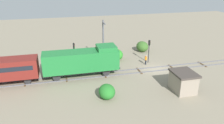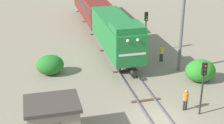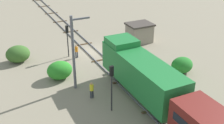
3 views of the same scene
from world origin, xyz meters
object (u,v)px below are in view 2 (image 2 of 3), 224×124
at_px(passenger_car_leading, 92,5).
at_px(traffic_signal_mid, 146,25).
at_px(locomotive, 117,33).
at_px(worker_near_track, 186,98).
at_px(relay_hut, 53,120).
at_px(catenary_mast, 181,29).
at_px(worker_by_signal, 162,52).
at_px(traffic_signal_near, 203,79).

distance_m(passenger_car_leading, traffic_signal_mid, 12.87).
relative_size(locomotive, worker_near_track, 6.82).
relative_size(passenger_car_leading, traffic_signal_mid, 3.14).
xyz_separation_m(passenger_car_leading, worker_near_track, (2.40, -24.51, -1.53)).
bearing_deg(relay_hut, traffic_signal_mid, 50.81).
xyz_separation_m(locomotive, traffic_signal_mid, (3.40, 0.93, 0.32)).
distance_m(passenger_car_leading, worker_near_track, 24.67).
relative_size(locomotive, traffic_signal_mid, 2.60).
distance_m(locomotive, traffic_signal_mid, 3.54).
relative_size(passenger_car_leading, catenary_mast, 1.83).
bearing_deg(traffic_signal_mid, locomotive, -164.69).
bearing_deg(worker_near_track, passenger_car_leading, 127.66).
xyz_separation_m(passenger_car_leading, relay_hut, (-7.50, -25.77, -1.13)).
bearing_deg(relay_hut, catenary_mast, 33.41).
height_order(worker_by_signal, relay_hut, relay_hut).
xyz_separation_m(worker_by_signal, catenary_mast, (0.74, -2.48, 3.06)).
xyz_separation_m(traffic_signal_near, relay_hut, (-10.70, -0.45, -1.47)).
xyz_separation_m(locomotive, catenary_mast, (4.94, -4.23, 1.29)).
height_order(worker_near_track, worker_by_signal, same).
bearing_deg(traffic_signal_mid, catenary_mast, -73.44).
bearing_deg(passenger_car_leading, worker_by_signal, -74.45).
bearing_deg(catenary_mast, worker_by_signal, 106.55).
bearing_deg(traffic_signal_near, worker_by_signal, 84.42).
distance_m(locomotive, traffic_signal_near, 12.41).
bearing_deg(locomotive, catenary_mast, -40.62).
height_order(locomotive, traffic_signal_near, locomotive).
bearing_deg(locomotive, worker_near_track, -77.88).
bearing_deg(traffic_signal_mid, worker_near_track, -94.72).
relative_size(traffic_signal_mid, relay_hut, 1.28).
height_order(locomotive, worker_by_signal, locomotive).
bearing_deg(worker_by_signal, traffic_signal_near, 123.52).
height_order(passenger_car_leading, traffic_signal_near, traffic_signal_near).
distance_m(traffic_signal_mid, relay_hut, 17.33).
xyz_separation_m(worker_near_track, catenary_mast, (2.54, 6.94, 3.06)).
distance_m(locomotive, worker_by_signal, 4.89).
height_order(worker_near_track, relay_hut, relay_hut).
relative_size(locomotive, passenger_car_leading, 0.83).
relative_size(traffic_signal_mid, worker_by_signal, 2.63).
xyz_separation_m(locomotive, relay_hut, (-7.50, -12.44, -1.38)).
bearing_deg(worker_by_signal, relay_hut, 81.50).
bearing_deg(catenary_mast, passenger_car_leading, 105.69).
distance_m(traffic_signal_near, traffic_signal_mid, 12.92).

